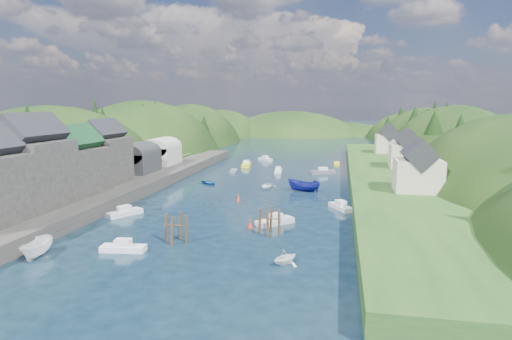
% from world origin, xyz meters
% --- Properties ---
extents(ground, '(600.00, 600.00, 0.00)m').
position_xyz_m(ground, '(0.00, 50.00, 0.00)').
color(ground, black).
rests_on(ground, ground).
extents(hillside_left, '(44.00, 245.56, 52.00)m').
position_xyz_m(hillside_left, '(-45.00, 75.00, -8.03)').
color(hillside_left, black).
rests_on(hillside_left, ground).
extents(hillside_right, '(36.00, 245.56, 48.00)m').
position_xyz_m(hillside_right, '(45.00, 75.00, -7.41)').
color(hillside_right, black).
rests_on(hillside_right, ground).
extents(far_hills, '(103.00, 68.00, 44.00)m').
position_xyz_m(far_hills, '(1.22, 174.01, -10.80)').
color(far_hills, black).
rests_on(far_hills, ground).
extents(hill_trees, '(91.76, 150.21, 12.30)m').
position_xyz_m(hill_trees, '(1.59, 64.02, 11.12)').
color(hill_trees, black).
rests_on(hill_trees, ground).
extents(quay_left, '(12.00, 110.00, 2.00)m').
position_xyz_m(quay_left, '(-24.00, 20.00, 1.00)').
color(quay_left, '#2D2B28').
rests_on(quay_left, ground).
extents(terrace_left_grass, '(12.00, 110.00, 2.50)m').
position_xyz_m(terrace_left_grass, '(-31.00, 20.00, 1.25)').
color(terrace_left_grass, '#234719').
rests_on(terrace_left_grass, ground).
extents(quayside_buildings, '(8.00, 35.84, 12.90)m').
position_xyz_m(quayside_buildings, '(-26.00, 6.39, 7.09)').
color(quayside_buildings, '#2D2B28').
rests_on(quayside_buildings, quay_left).
extents(boat_sheds, '(7.00, 21.00, 7.50)m').
position_xyz_m(boat_sheds, '(-26.00, 39.00, 5.27)').
color(boat_sheds, '#2D2D30').
rests_on(boat_sheds, quay_left).
extents(terrace_right, '(16.00, 120.00, 2.40)m').
position_xyz_m(terrace_right, '(25.00, 40.00, 1.20)').
color(terrace_right, '#234719').
rests_on(terrace_right, ground).
extents(right_bank_cottages, '(9.00, 59.24, 8.41)m').
position_xyz_m(right_bank_cottages, '(28.00, 48.33, 5.84)').
color(right_bank_cottages, beige).
rests_on(right_bank_cottages, terrace_right).
extents(piling_cluster_near, '(2.99, 2.81, 3.91)m').
position_xyz_m(piling_cluster_near, '(-3.58, -1.98, 1.38)').
color(piling_cluster_near, '#382314').
rests_on(piling_cluster_near, ground).
extents(piling_cluster_far, '(2.95, 2.77, 3.81)m').
position_xyz_m(piling_cluster_far, '(6.62, 3.27, 1.33)').
color(piling_cluster_far, '#382314').
rests_on(piling_cluster_far, ground).
extents(channel_buoy_near, '(0.70, 0.70, 1.10)m').
position_xyz_m(channel_buoy_near, '(3.72, 5.36, 0.48)').
color(channel_buoy_near, red).
rests_on(channel_buoy_near, ground).
extents(channel_buoy_far, '(0.70, 0.70, 1.10)m').
position_xyz_m(channel_buoy_far, '(-1.46, 20.27, 0.48)').
color(channel_buoy_far, red).
rests_on(channel_buoy_far, ground).
extents(moored_boats, '(34.91, 84.87, 2.35)m').
position_xyz_m(moored_boats, '(-0.35, 24.53, 0.63)').
color(moored_boats, silver).
rests_on(moored_boats, ground).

